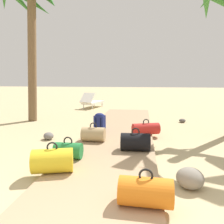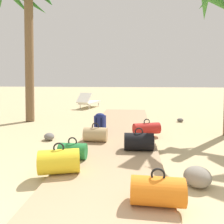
# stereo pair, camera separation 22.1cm
# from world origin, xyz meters

# --- Properties ---
(ground_plane) EXTENTS (60.00, 60.00, 0.00)m
(ground_plane) POSITION_xyz_m (0.00, 3.31, 0.00)
(ground_plane) COLOR tan
(boardwalk) EXTENTS (1.73, 8.28, 0.08)m
(boardwalk) POSITION_xyz_m (0.00, 4.14, 0.04)
(boardwalk) COLOR tan
(boardwalk) RESTS_ON ground
(duffel_bag_red) EXTENTS (0.73, 0.50, 0.40)m
(duffel_bag_red) POSITION_xyz_m (0.71, 4.00, 0.23)
(duffel_bag_red) COLOR red
(duffel_bag_red) RESTS_ON boardwalk
(duffel_bag_tan) EXTENTS (0.52, 0.33, 0.43)m
(duffel_bag_tan) POSITION_xyz_m (-0.48, 3.23, 0.24)
(duffel_bag_tan) COLOR tan
(duffel_bag_tan) RESTS_ON boardwalk
(duffel_bag_black) EXTENTS (0.59, 0.37, 0.46)m
(duffel_bag_black) POSITION_xyz_m (0.48, 2.72, 0.26)
(duffel_bag_black) COLOR black
(duffel_bag_black) RESTS_ON boardwalk
(duffel_bag_yellow) EXTENTS (0.68, 0.52, 0.48)m
(duffel_bag_yellow) POSITION_xyz_m (-0.73, 1.53, 0.26)
(duffel_bag_yellow) COLOR gold
(duffel_bag_yellow) RESTS_ON boardwalk
(backpack_navy) EXTENTS (0.31, 0.27, 0.49)m
(backpack_navy) POSITION_xyz_m (-0.53, 4.21, 0.34)
(backpack_navy) COLOR navy
(backpack_navy) RESTS_ON boardwalk
(duffel_bag_orange) EXTENTS (0.61, 0.35, 0.44)m
(duffel_bag_orange) POSITION_xyz_m (0.66, 0.83, 0.25)
(duffel_bag_orange) COLOR orange
(duffel_bag_orange) RESTS_ON boardwalk
(duffel_bag_green) EXTENTS (0.49, 0.29, 0.40)m
(duffel_bag_green) POSITION_xyz_m (-0.69, 2.13, 0.23)
(duffel_bag_green) COLOR #237538
(duffel_bag_green) RESTS_ON boardwalk
(palm_tree_far_left) EXTENTS (2.25, 2.19, 4.80)m
(palm_tree_far_left) POSITION_xyz_m (-3.25, 5.90, 3.75)
(palm_tree_far_left) COLOR brown
(palm_tree_far_left) RESTS_ON ground
(lounge_chair) EXTENTS (0.96, 1.66, 0.77)m
(lounge_chair) POSITION_xyz_m (-1.90, 9.20, 0.33)
(lounge_chair) COLOR white
(lounge_chair) RESTS_ON ground
(rock_right_far) EXTENTS (0.53, 0.53, 0.29)m
(rock_right_far) POSITION_xyz_m (1.27, 1.47, 0.14)
(rock_right_far) COLOR gray
(rock_right_far) RESTS_ON ground
(rock_left_far) EXTENTS (0.37, 0.38, 0.17)m
(rock_left_far) POSITION_xyz_m (-1.67, 3.50, 0.09)
(rock_left_far) COLOR slate
(rock_left_far) RESTS_ON ground
(rock_right_near) EXTENTS (0.27, 0.26, 0.13)m
(rock_right_near) POSITION_xyz_m (1.97, 6.08, 0.06)
(rock_right_near) COLOR #5B5651
(rock_right_near) RESTS_ON ground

